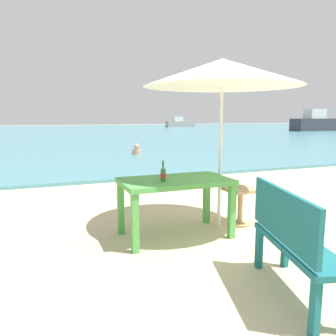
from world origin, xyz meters
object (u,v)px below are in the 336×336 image
Objects in this scene: swimmer_person at (137,150)px; boat_ferry at (180,123)px; boat_barge at (318,123)px; picnic_table_green at (175,187)px; beer_bottle_amber at (163,174)px; patio_umbrella at (222,73)px; side_table_wood at (240,201)px; bench_teal_center at (292,236)px.

boat_ferry is at bearing 63.44° from swimmer_person.
boat_barge is (8.58, -15.74, 0.28)m from boat_ferry.
picnic_table_green is 5.28× the size of beer_bottle_amber.
patio_umbrella is 4.26× the size of side_table_wood.
boat_barge reaches higher than swimmer_person.
side_table_wood is at bearing -96.51° from swimmer_person.
picnic_table_green is at bearing 22.80° from beer_bottle_amber.
patio_umbrella is 1.84× the size of bench_teal_center.
side_table_wood is (0.35, 0.00, -1.76)m from patio_umbrella.
beer_bottle_amber reaches higher than side_table_wood.
swimmer_person is 33.19m from boat_ferry.
boat_ferry is at bearing 67.64° from bench_teal_center.
picnic_table_green is at bearing -103.11° from swimmer_person.
swimmer_person is (1.69, 10.47, -0.30)m from bench_teal_center.
bench_teal_center is at bearing -111.07° from side_table_wood.
picnic_table_green is 8.98m from swimmer_person.
bench_teal_center is at bearing -112.36° from boat_ferry.
swimmer_person is 0.10× the size of boat_ferry.
beer_bottle_amber is 0.49× the size of side_table_wood.
beer_bottle_amber is 1.56m from patio_umbrella.
picnic_table_green is 3.41× the size of swimmer_person.
boat_ferry is (14.84, 29.69, 0.35)m from swimmer_person.
boat_barge is at bearing 42.40° from patio_umbrella.
swimmer_person is (1.34, 8.66, -1.88)m from patio_umbrella.
bench_teal_center is (0.55, -1.65, -0.31)m from beer_bottle_amber.
patio_umbrella reaches higher than boat_ferry.
swimmer_person is 0.07× the size of boat_barge.
patio_umbrella is at bearing -179.92° from side_table_wood.
side_table_wood is at bearing 68.93° from bench_teal_center.
boat_ferry is at bearing 118.60° from boat_barge.
boat_ferry is at bearing 66.29° from picnic_table_green.
boat_ferry is at bearing 66.09° from beer_bottle_amber.
beer_bottle_amber is 0.07× the size of boat_ferry.
bench_teal_center is at bearing -100.88° from patio_umbrella.
bench_teal_center is 3.06× the size of swimmer_person.
picnic_table_green is 41.96m from boat_ferry.
picnic_table_green is 0.36× the size of boat_ferry.
side_table_wood is at bearing 4.24° from picnic_table_green.
side_table_wood is at bearing -112.43° from boat_ferry.
patio_umbrella is 5.61× the size of swimmer_person.
side_table_wood is at bearing -137.20° from boat_barge.
beer_bottle_amber is 0.21× the size of bench_teal_center.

